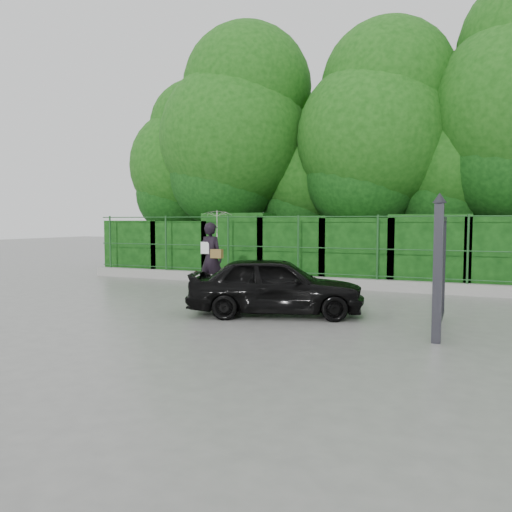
% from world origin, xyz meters
% --- Properties ---
extents(ground, '(80.00, 80.00, 0.00)m').
position_xyz_m(ground, '(0.00, 0.00, 0.00)').
color(ground, gray).
extents(kerb, '(14.00, 0.25, 0.30)m').
position_xyz_m(kerb, '(0.00, 4.50, 0.15)').
color(kerb, '#9E9E99').
rests_on(kerb, ground).
extents(fence, '(14.13, 0.06, 1.80)m').
position_xyz_m(fence, '(0.22, 4.50, 1.20)').
color(fence, '#1E4D21').
rests_on(fence, kerb).
extents(hedge, '(14.20, 1.20, 2.18)m').
position_xyz_m(hedge, '(0.08, 5.50, 1.02)').
color(hedge, black).
rests_on(hedge, ground).
extents(trees, '(17.10, 6.15, 8.08)m').
position_xyz_m(trees, '(1.14, 7.74, 4.62)').
color(trees, black).
rests_on(trees, ground).
extents(gate, '(0.22, 2.33, 2.36)m').
position_xyz_m(gate, '(4.60, -0.72, 1.19)').
color(gate, '#232329').
rests_on(gate, ground).
extents(woman, '(0.94, 0.86, 2.23)m').
position_xyz_m(woman, '(-1.31, 2.45, 1.38)').
color(woman, black).
rests_on(woman, ground).
extents(car, '(3.83, 2.49, 1.21)m').
position_xyz_m(car, '(1.42, 0.01, 0.61)').
color(car, black).
rests_on(car, ground).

